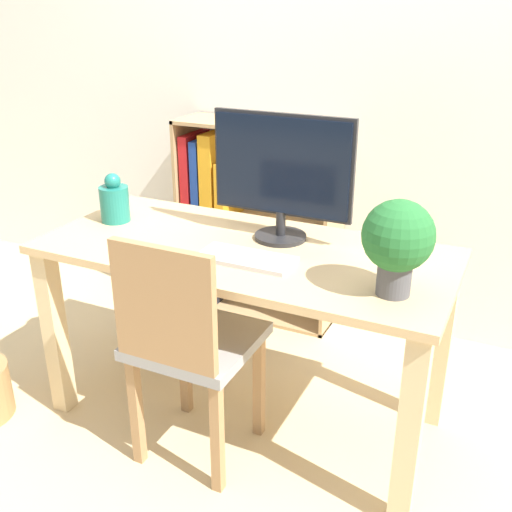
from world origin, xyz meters
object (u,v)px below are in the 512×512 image
(keyboard, at_px, (246,259))
(potted_plant, at_px, (398,240))
(vase, at_px, (114,201))
(monitor, at_px, (282,171))
(chair, at_px, (187,341))
(bookshelf, at_px, (229,217))

(keyboard, distance_m, potted_plant, 0.54)
(vase, height_order, potted_plant, potted_plant)
(monitor, relative_size, vase, 2.70)
(keyboard, xyz_separation_m, chair, (-0.12, -0.20, -0.25))
(potted_plant, relative_size, chair, 0.34)
(monitor, height_order, bookshelf, monitor)
(chair, distance_m, bookshelf, 1.21)
(monitor, distance_m, potted_plant, 0.57)
(potted_plant, bearing_deg, chair, -165.12)
(monitor, distance_m, bookshelf, 1.02)
(potted_plant, height_order, bookshelf, potted_plant)
(chair, bearing_deg, keyboard, 53.92)
(monitor, distance_m, vase, 0.70)
(potted_plant, xyz_separation_m, bookshelf, (-1.07, 0.96, -0.40))
(bookshelf, bearing_deg, chair, -68.98)
(potted_plant, bearing_deg, monitor, 150.29)
(keyboard, relative_size, chair, 0.38)
(monitor, xyz_separation_m, bookshelf, (-0.58, 0.68, -0.48))
(vase, xyz_separation_m, chair, (0.53, -0.34, -0.32))
(vase, distance_m, chair, 0.70)
(keyboard, bearing_deg, chair, -121.03)
(vase, height_order, bookshelf, bookshelf)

